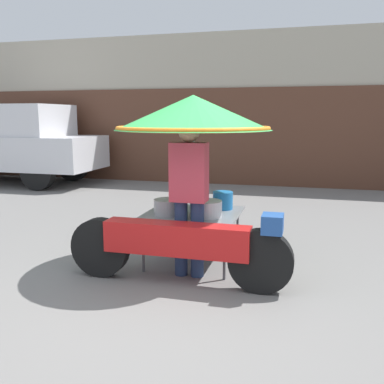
% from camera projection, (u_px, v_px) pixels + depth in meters
% --- Properties ---
extents(ground_plane, '(36.00, 36.00, 0.00)m').
position_uv_depth(ground_plane, '(167.00, 297.00, 4.08)').
color(ground_plane, slate).
extents(shopfront_building, '(28.00, 2.06, 3.75)m').
position_uv_depth(shopfront_building, '(261.00, 110.00, 11.38)').
color(shopfront_building, '#B2A893').
rests_on(shopfront_building, ground).
extents(vendor_motorcycle_cart, '(2.35, 1.76, 1.94)m').
position_uv_depth(vendor_motorcycle_cart, '(192.00, 139.00, 4.71)').
color(vendor_motorcycle_cart, black).
rests_on(vendor_motorcycle_cart, ground).
extents(vendor_person, '(0.38, 0.22, 1.66)m').
position_uv_depth(vendor_person, '(189.00, 191.00, 4.49)').
color(vendor_person, navy).
rests_on(vendor_person, ground).
extents(pickup_truck, '(5.08, 1.83, 1.99)m').
position_uv_depth(pickup_truck, '(8.00, 145.00, 10.95)').
color(pickup_truck, black).
rests_on(pickup_truck, ground).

